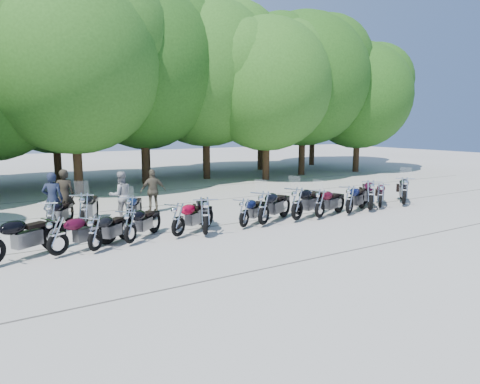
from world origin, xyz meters
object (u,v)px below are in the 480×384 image
motorcycle_13 (404,190)px  motorcycle_4 (178,219)px  motorcycle_2 (95,232)px  motorcycle_7 (264,207)px  motorcycle_3 (130,225)px  motorcycle_11 (371,194)px  motorcycle_8 (297,203)px  motorcycle_15 (84,209)px  rider_2 (153,191)px  motorcycle_5 (205,215)px  rider_1 (121,195)px  motorcycle_12 (381,194)px  rider_0 (53,199)px  motorcycle_14 (51,215)px  motorcycle_9 (320,203)px  motorcycle_16 (130,209)px  motorcycle_10 (350,199)px  motorcycle_1 (57,235)px  rider_3 (65,195)px  motorcycle_6 (244,212)px

motorcycle_13 → motorcycle_4: bearing=48.7°
motorcycle_2 → motorcycle_7: (5.58, 0.12, 0.11)m
motorcycle_3 → motorcycle_11: (9.58, -0.25, 0.12)m
motorcycle_4 → motorcycle_7: 3.07m
motorcycle_3 → motorcycle_8: 5.97m
motorcycle_15 → rider_2: (2.92, 1.51, 0.16)m
motorcycle_2 → motorcycle_11: 10.61m
motorcycle_3 → motorcycle_5: bearing=-140.3°
rider_1 → motorcycle_5: bearing=108.2°
motorcycle_12 → rider_2: (-8.18, 4.20, 0.25)m
motorcycle_3 → rider_0: size_ratio=1.13×
motorcycle_7 → motorcycle_14: (-6.27, 2.79, -0.10)m
motorcycle_2 → motorcycle_12: 11.40m
motorcycle_9 → motorcycle_12: size_ratio=1.03×
motorcycle_7 → motorcycle_2: bearing=61.6°
motorcycle_16 → motorcycle_10: bearing=-170.7°
motorcycle_9 → motorcycle_13: size_ratio=0.89×
motorcycle_5 → motorcycle_10: bearing=-158.7°
motorcycle_1 → rider_3: (0.91, 4.45, 0.33)m
motorcycle_15 → rider_2: 3.29m
motorcycle_8 → motorcycle_10: 2.43m
motorcycle_12 → rider_2: 9.19m
motorcycle_8 → rider_0: (-7.49, 3.83, 0.23)m
motorcycle_13 → rider_1: rider_1 is taller
motorcycle_11 → rider_2: 8.59m
motorcycle_8 → motorcycle_16: (-5.24, 2.53, -0.12)m
motorcycle_3 → motorcycle_16: bearing=-60.3°
motorcycle_2 → motorcycle_7: 5.58m
motorcycle_5 → rider_0: 5.47m
motorcycle_2 → rider_0: rider_0 is taller
motorcycle_2 → motorcycle_14: motorcycle_14 is taller
motorcycle_12 → rider_3: (-11.41, 4.35, 0.33)m
motorcycle_5 → rider_2: 4.40m
motorcycle_3 → rider_1: rider_1 is taller
motorcycle_14 → rider_2: size_ratio=1.22×
motorcycle_6 → motorcycle_9: bearing=-125.3°
motorcycle_3 → rider_1: 3.73m
motorcycle_12 → motorcycle_15: motorcycle_15 is taller
motorcycle_7 → rider_1: 5.32m
motorcycle_15 → motorcycle_11: bearing=-172.9°
motorcycle_9 → motorcycle_10: bearing=-112.2°
motorcycle_4 → rider_2: size_ratio=1.28×
motorcycle_14 → motorcycle_11: bearing=-165.5°
motorcycle_2 → motorcycle_4: 2.52m
motorcycle_14 → rider_0: bearing=-72.2°
motorcycle_7 → rider_2: rider_2 is taller
motorcycle_7 → motorcycle_8: size_ratio=0.98×
motorcycle_2 → rider_1: bearing=-67.0°
motorcycle_8 → motorcycle_16: bearing=41.9°
motorcycle_4 → motorcycle_12: size_ratio=1.01×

